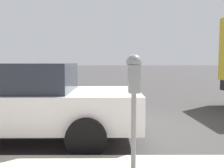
# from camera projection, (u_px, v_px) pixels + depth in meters

# --- Properties ---
(ground_plane) EXTENTS (220.00, 220.00, 0.00)m
(ground_plane) POSITION_uv_depth(u_px,v_px,m) (99.00, 127.00, 5.98)
(ground_plane) COLOR #3D3A3A
(parking_meter) EXTENTS (0.21, 0.19, 1.43)m
(parking_meter) POSITION_uv_depth(u_px,v_px,m) (134.00, 82.00, 3.21)
(parking_meter) COLOR gray
(parking_meter) RESTS_ON sidewalk
(car_white) EXTENTS (2.11, 4.81, 1.46)m
(car_white) POSITION_uv_depth(u_px,v_px,m) (8.00, 100.00, 4.91)
(car_white) COLOR silver
(car_white) RESTS_ON ground_plane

